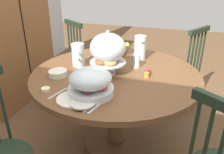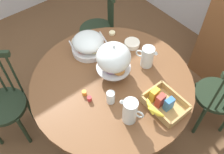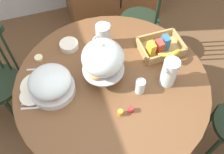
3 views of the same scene
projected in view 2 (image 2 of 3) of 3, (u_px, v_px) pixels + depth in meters
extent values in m
plane|color=brown|center=(114.00, 124.00, 2.60)|extent=(10.00, 10.00, 0.00)
cylinder|color=brown|center=(112.00, 82.00, 2.04)|extent=(1.34, 1.34, 0.04)
cylinder|color=brown|center=(112.00, 104.00, 2.30)|extent=(0.14, 0.14, 0.63)
cylinder|color=brown|center=(112.00, 122.00, 2.58)|extent=(0.56, 0.56, 0.06)
cylinder|color=#1E2D1E|center=(217.00, 95.00, 2.29)|extent=(0.40, 0.40, 0.04)
cylinder|color=#1E2D1E|center=(218.00, 95.00, 2.56)|extent=(0.04, 0.04, 0.45)
cylinder|color=#1E2D1E|center=(192.00, 97.00, 2.55)|extent=(0.04, 0.04, 0.45)
cylinder|color=#1E2D1E|center=(199.00, 121.00, 2.37)|extent=(0.04, 0.04, 0.45)
cylinder|color=#1E2D1E|center=(224.00, 95.00, 2.00)|extent=(0.02, 0.02, 0.48)
cylinder|color=#1E2D1E|center=(216.00, 95.00, 2.00)|extent=(0.02, 0.02, 0.48)
cylinder|color=#1E2D1E|center=(97.00, 31.00, 2.85)|extent=(0.40, 0.40, 0.04)
cylinder|color=#1E2D1E|center=(85.00, 38.00, 3.09)|extent=(0.04, 0.04, 0.45)
cylinder|color=#1E2D1E|center=(88.00, 54.00, 2.92)|extent=(0.04, 0.04, 0.45)
cylinder|color=#1E2D1E|center=(107.00, 36.00, 3.12)|extent=(0.04, 0.04, 0.45)
cylinder|color=#1E2D1E|center=(111.00, 51.00, 2.95)|extent=(0.04, 0.04, 0.45)
cylinder|color=#1E2D1E|center=(108.00, 4.00, 2.76)|extent=(0.02, 0.02, 0.48)
cylinder|color=#1E2D1E|center=(109.00, 8.00, 2.72)|extent=(0.02, 0.02, 0.48)
cylinder|color=#1E2D1E|center=(110.00, 12.00, 2.68)|extent=(0.02, 0.02, 0.48)
cylinder|color=#1E2D1E|center=(112.00, 16.00, 2.63)|extent=(0.02, 0.02, 0.48)
cylinder|color=#1E2D1E|center=(113.00, 20.00, 2.59)|extent=(0.02, 0.02, 0.48)
cylinder|color=#1E2D1E|center=(4.00, 106.00, 2.21)|extent=(0.40, 0.40, 0.04)
cylinder|color=#1E2D1E|center=(24.00, 131.00, 2.31)|extent=(0.04, 0.04, 0.45)
cylinder|color=#1E2D1E|center=(0.00, 107.00, 2.47)|extent=(0.04, 0.04, 0.45)
cylinder|color=#1E2D1E|center=(29.00, 105.00, 2.48)|extent=(0.04, 0.04, 0.45)
cylinder|color=#1E2D1E|center=(6.00, 75.00, 2.13)|extent=(0.02, 0.02, 0.48)
cylinder|color=#1E2D1E|center=(15.00, 75.00, 2.13)|extent=(0.02, 0.02, 0.48)
cylinder|color=silver|center=(113.00, 74.00, 2.06)|extent=(0.12, 0.12, 0.02)
cylinder|color=silver|center=(113.00, 71.00, 2.03)|extent=(0.03, 0.03, 0.09)
cylinder|color=silver|center=(114.00, 67.00, 1.99)|extent=(0.28, 0.28, 0.01)
torus|color=#B27033|center=(119.00, 71.00, 1.94)|extent=(0.10, 0.10, 0.03)
torus|color=#D19347|center=(121.00, 64.00, 1.98)|extent=(0.10, 0.10, 0.03)
torus|color=#935628|center=(112.00, 59.00, 2.02)|extent=(0.10, 0.10, 0.03)
torus|color=tan|center=(105.00, 63.00, 1.99)|extent=(0.10, 0.10, 0.03)
torus|color=#994C84|center=(111.00, 69.00, 1.95)|extent=(0.10, 0.10, 0.03)
ellipsoid|color=silver|center=(114.00, 57.00, 1.90)|extent=(0.27, 0.27, 0.22)
sphere|color=silver|center=(114.00, 46.00, 1.81)|extent=(0.02, 0.02, 0.02)
cylinder|color=silver|center=(89.00, 49.00, 2.22)|extent=(0.30, 0.30, 0.05)
ellipsoid|color=beige|center=(94.00, 50.00, 2.16)|extent=(0.09, 0.09, 0.03)
ellipsoid|color=#8CBF59|center=(95.00, 43.00, 2.21)|extent=(0.09, 0.09, 0.03)
ellipsoid|color=#6B2D4C|center=(84.00, 42.00, 2.22)|extent=(0.09, 0.09, 0.03)
ellipsoid|color=#CC3D33|center=(82.00, 49.00, 2.16)|extent=(0.09, 0.09, 0.03)
ellipsoid|color=silver|center=(88.00, 42.00, 2.15)|extent=(0.28, 0.28, 0.13)
cylinder|color=silver|center=(147.00, 57.00, 2.06)|extent=(0.11, 0.11, 0.19)
cylinder|color=orange|center=(147.00, 59.00, 2.08)|extent=(0.09, 0.09, 0.13)
cone|color=silver|center=(156.00, 52.00, 1.98)|extent=(0.05, 0.05, 0.03)
torus|color=silver|center=(140.00, 54.00, 2.07)|extent=(0.07, 0.05, 0.07)
cylinder|color=silver|center=(130.00, 111.00, 1.72)|extent=(0.10, 0.10, 0.22)
cylinder|color=white|center=(130.00, 114.00, 1.75)|extent=(0.09, 0.09, 0.15)
cone|color=silver|center=(122.00, 101.00, 1.67)|extent=(0.05, 0.05, 0.03)
torus|color=silver|center=(139.00, 114.00, 1.69)|extent=(0.07, 0.04, 0.07)
cube|color=tan|center=(165.00, 106.00, 1.87)|extent=(0.30, 0.22, 0.01)
cube|color=tan|center=(155.00, 111.00, 1.80)|extent=(0.30, 0.02, 0.07)
cube|color=tan|center=(175.00, 96.00, 1.89)|extent=(0.30, 0.02, 0.07)
cube|color=tan|center=(151.00, 91.00, 1.92)|extent=(0.02, 0.22, 0.07)
cube|color=tan|center=(181.00, 117.00, 1.77)|extent=(0.02, 0.22, 0.07)
cube|color=gold|center=(154.00, 95.00, 1.86)|extent=(0.05, 0.07, 0.11)
cube|color=#B23D33|center=(160.00, 100.00, 1.83)|extent=(0.05, 0.07, 0.11)
cube|color=#336BAD|center=(169.00, 104.00, 1.81)|extent=(0.05, 0.07, 0.11)
ellipsoid|color=yellow|center=(150.00, 107.00, 1.76)|extent=(0.14, 0.08, 0.05)
ellipsoid|color=yellow|center=(153.00, 109.00, 1.75)|extent=(0.13, 0.03, 0.05)
ellipsoid|color=yellow|center=(156.00, 112.00, 1.73)|extent=(0.14, 0.08, 0.05)
cylinder|color=white|center=(89.00, 41.00, 2.31)|extent=(0.22, 0.22, 0.01)
cylinder|color=white|center=(80.00, 41.00, 2.29)|extent=(0.15, 0.15, 0.01)
cylinder|color=white|center=(132.00, 44.00, 2.26)|extent=(0.14, 0.14, 0.04)
cylinder|color=silver|center=(111.00, 97.00, 1.86)|extent=(0.06, 0.06, 0.11)
cylinder|color=beige|center=(112.00, 33.00, 2.37)|extent=(0.06, 0.06, 0.02)
cylinder|color=#B7282D|center=(89.00, 99.00, 1.89)|extent=(0.04, 0.04, 0.04)
cylinder|color=orange|center=(84.00, 93.00, 1.93)|extent=(0.04, 0.04, 0.04)
cube|color=silver|center=(75.00, 46.00, 2.28)|extent=(0.17, 0.06, 0.01)
cube|color=silver|center=(72.00, 47.00, 2.27)|extent=(0.17, 0.06, 0.01)
cube|color=silver|center=(103.00, 37.00, 2.35)|extent=(0.17, 0.06, 0.01)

